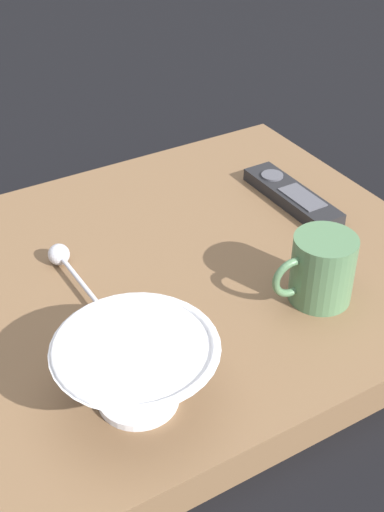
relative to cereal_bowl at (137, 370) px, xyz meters
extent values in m
plane|color=black|center=(-0.18, 0.15, -0.09)|extent=(6.00, 6.00, 0.00)
cube|color=brown|center=(-0.18, 0.15, -0.07)|extent=(0.58, 0.68, 0.05)
cylinder|color=silver|center=(0.00, 0.00, -0.04)|extent=(0.08, 0.08, 0.01)
cone|color=silver|center=(0.00, 0.00, 0.00)|extent=(0.17, 0.17, 0.07)
torus|color=silver|center=(0.00, 0.00, 0.03)|extent=(0.16, 0.16, 0.01)
cylinder|color=#4C724C|center=(-0.04, 0.26, 0.00)|extent=(0.08, 0.08, 0.09)
torus|color=#4C724C|center=(-0.04, 0.22, 0.00)|extent=(0.01, 0.05, 0.05)
cylinder|color=silver|center=(-0.20, 0.02, -0.03)|extent=(0.10, 0.01, 0.01)
sphere|color=silver|center=(-0.26, 0.02, -0.03)|extent=(0.03, 0.03, 0.03)
cube|color=black|center=(-0.23, 0.37, -0.03)|extent=(0.18, 0.05, 0.02)
cylinder|color=#4C4C54|center=(-0.28, 0.37, -0.02)|extent=(0.03, 0.03, 0.00)
cube|color=#4C4C54|center=(-0.21, 0.37, -0.02)|extent=(0.07, 0.03, 0.00)
camera|label=1|loc=(0.44, -0.20, 0.49)|focal=48.31mm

